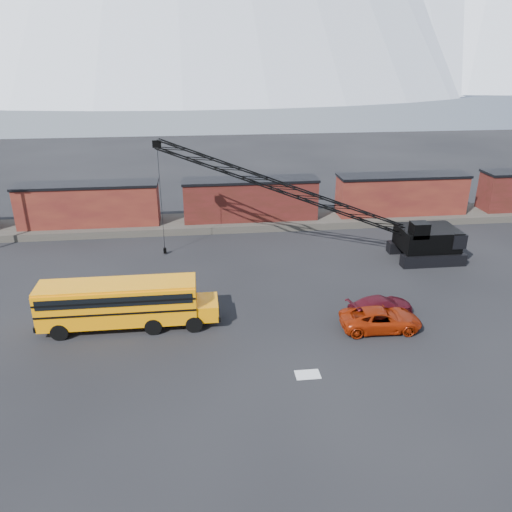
{
  "coord_description": "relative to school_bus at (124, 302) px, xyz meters",
  "views": [
    {
      "loc": [
        -5.07,
        -26.83,
        17.04
      ],
      "look_at": [
        -1.23,
        6.44,
        3.0
      ],
      "focal_mm": 35.0,
      "sensor_mm": 36.0,
      "label": 1
    }
  ],
  "objects": [
    {
      "name": "ground",
      "position": [
        10.29,
        -2.55,
        -1.79
      ],
      "size": [
        160.0,
        160.0,
        0.0
      ],
      "primitive_type": "plane",
      "color": "black",
      "rests_on": "ground"
    },
    {
      "name": "gravel_berm",
      "position": [
        10.29,
        19.45,
        -1.44
      ],
      "size": [
        120.0,
        5.0,
        0.7
      ],
      "primitive_type": "cube",
      "color": "#4D473F",
      "rests_on": "ground"
    },
    {
      "name": "boxcar_west_near",
      "position": [
        -5.71,
        19.45,
        0.97
      ],
      "size": [
        13.7,
        3.1,
        4.17
      ],
      "color": "#4A1515",
      "rests_on": "gravel_berm"
    },
    {
      "name": "boxcar_mid",
      "position": [
        10.29,
        19.45,
        0.97
      ],
      "size": [
        13.7,
        3.1,
        4.17
      ],
      "color": "#521817",
      "rests_on": "gravel_berm"
    },
    {
      "name": "boxcar_east_near",
      "position": [
        26.29,
        19.45,
        0.97
      ],
      "size": [
        13.7,
        3.1,
        4.17
      ],
      "color": "#4A1515",
      "rests_on": "gravel_berm"
    },
    {
      "name": "snow_patch",
      "position": [
        10.79,
        -6.55,
        -1.78
      ],
      "size": [
        1.4,
        0.9,
        0.02
      ],
      "primitive_type": "cube",
      "color": "silver",
      "rests_on": "ground"
    },
    {
      "name": "school_bus",
      "position": [
        0.0,
        0.0,
        0.0
      ],
      "size": [
        11.65,
        2.65,
        3.19
      ],
      "color": "orange",
      "rests_on": "ground"
    },
    {
      "name": "red_pickup",
      "position": [
        16.52,
        -2.21,
        -1.06
      ],
      "size": [
        5.34,
        2.6,
        1.46
      ],
      "primitive_type": "imported",
      "rotation": [
        0.0,
        0.0,
        1.54
      ],
      "color": "#902106",
      "rests_on": "ground"
    },
    {
      "name": "maroon_suv",
      "position": [
        17.13,
        -0.46,
        -1.11
      ],
      "size": [
        5.08,
        3.11,
        1.37
      ],
      "primitive_type": "imported",
      "rotation": [
        0.0,
        0.0,
        1.84
      ],
      "color": "#4A0D17",
      "rests_on": "ground"
    },
    {
      "name": "crawler_crane",
      "position": [
        12.86,
        10.64,
        4.11
      ],
      "size": [
        25.86,
        6.16,
        10.28
      ],
      "color": "black",
      "rests_on": "ground"
    }
  ]
}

